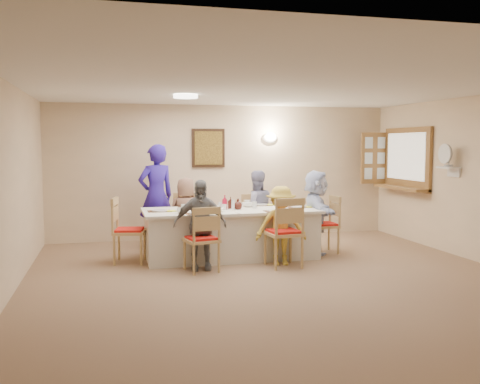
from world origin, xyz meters
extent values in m
plane|color=#7F644E|center=(0.00, 0.00, 0.00)|extent=(7.00, 7.00, 0.00)
plane|color=beige|center=(0.00, 3.50, 1.25)|extent=(6.50, 0.00, 6.50)
plane|color=beige|center=(0.00, -3.50, 1.25)|extent=(6.50, 0.00, 6.50)
plane|color=beige|center=(-3.25, 0.00, 1.25)|extent=(0.00, 7.00, 7.00)
plane|color=white|center=(0.00, 0.00, 2.50)|extent=(7.00, 7.00, 0.00)
cube|color=black|center=(-0.30, 3.47, 1.70)|extent=(0.62, 0.04, 0.72)
cube|color=black|center=(-0.30, 3.45, 1.70)|extent=(0.52, 0.02, 0.62)
ellipsoid|color=white|center=(0.90, 3.44, 1.90)|extent=(0.26, 0.09, 0.18)
cylinder|color=white|center=(-1.00, 1.50, 2.47)|extent=(0.36, 0.36, 0.05)
cube|color=brown|center=(3.21, 2.40, 1.50)|extent=(0.06, 1.50, 1.15)
cube|color=brown|center=(3.09, 2.40, 0.97)|extent=(0.30, 1.50, 0.05)
cube|color=brown|center=(2.95, 3.16, 1.50)|extent=(0.55, 0.04, 1.00)
cube|color=white|center=(3.13, 1.05, 1.40)|extent=(0.22, 0.36, 0.03)
cube|color=silver|center=(-0.29, 1.66, 0.38)|extent=(2.70, 1.14, 0.76)
imported|color=brown|center=(-0.89, 2.34, 0.61)|extent=(0.65, 0.47, 1.23)
imported|color=#8584A8|center=(0.31, 2.34, 0.66)|extent=(0.68, 0.54, 1.33)
imported|color=slate|center=(-0.89, 0.98, 0.64)|extent=(0.81, 0.47, 1.28)
imported|color=gold|center=(0.31, 0.98, 0.58)|extent=(0.87, 0.65, 1.16)
imported|color=#CFDBFF|center=(1.13, 1.66, 0.68)|extent=(1.41, 0.90, 1.35)
imported|color=#2B1A94|center=(-1.34, 2.81, 0.88)|extent=(0.92, 0.83, 1.77)
cube|color=#472B19|center=(-0.89, 1.24, 0.76)|extent=(0.32, 0.24, 0.01)
cylinder|color=white|center=(-0.89, 1.24, 0.77)|extent=(0.24, 0.24, 0.02)
cube|color=#EDF533|center=(-0.71, 1.19, 0.77)|extent=(0.13, 0.13, 0.01)
cube|color=#472B19|center=(0.31, 1.24, 0.76)|extent=(0.33, 0.25, 0.01)
cylinder|color=white|center=(0.31, 1.24, 0.77)|extent=(0.25, 0.25, 0.02)
cube|color=#EDF533|center=(0.49, 1.19, 0.77)|extent=(0.14, 0.14, 0.01)
cube|color=#472B19|center=(-0.89, 2.08, 0.76)|extent=(0.32, 0.24, 0.01)
cylinder|color=white|center=(-0.89, 2.08, 0.77)|extent=(0.25, 0.25, 0.02)
cube|color=#EDF533|center=(-0.71, 2.03, 0.77)|extent=(0.14, 0.14, 0.01)
cube|color=#472B19|center=(0.31, 2.08, 0.76)|extent=(0.36, 0.27, 0.01)
cylinder|color=white|center=(0.31, 2.08, 0.77)|extent=(0.24, 0.24, 0.02)
cube|color=#EDF533|center=(0.49, 2.03, 0.77)|extent=(0.14, 0.14, 0.01)
cube|color=#472B19|center=(-1.39, 1.66, 0.76)|extent=(0.35, 0.26, 0.01)
cylinder|color=white|center=(-1.39, 1.66, 0.77)|extent=(0.24, 0.24, 0.02)
cube|color=#EDF533|center=(-1.21, 1.61, 0.77)|extent=(0.15, 0.15, 0.01)
cube|color=#472B19|center=(0.83, 1.66, 0.76)|extent=(0.36, 0.27, 0.01)
cylinder|color=white|center=(0.83, 1.66, 0.77)|extent=(0.25, 0.25, 0.02)
cube|color=#EDF533|center=(1.01, 1.61, 0.77)|extent=(0.15, 0.15, 0.01)
imported|color=white|center=(-1.11, 1.33, 0.80)|extent=(0.14, 0.14, 0.09)
imported|color=white|center=(0.11, 2.14, 0.80)|extent=(0.13, 0.13, 0.08)
imported|color=white|center=(-0.55, 1.42, 0.79)|extent=(0.37, 0.37, 0.05)
imported|color=white|center=(0.07, 1.91, 0.79)|extent=(0.22, 0.22, 0.07)
imported|color=#B30F2E|center=(-0.39, 1.64, 0.87)|extent=(0.11, 0.11, 0.23)
imported|color=#3D1610|center=(-0.27, 1.72, 0.85)|extent=(0.11, 0.11, 0.19)
imported|color=#3D1610|center=(-0.18, 1.61, 0.84)|extent=(0.21, 0.21, 0.17)
cylinder|color=silver|center=(-0.44, 1.71, 0.82)|extent=(0.07, 0.07, 0.10)
camera|label=1|loc=(-2.12, -6.40, 1.76)|focal=40.00mm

